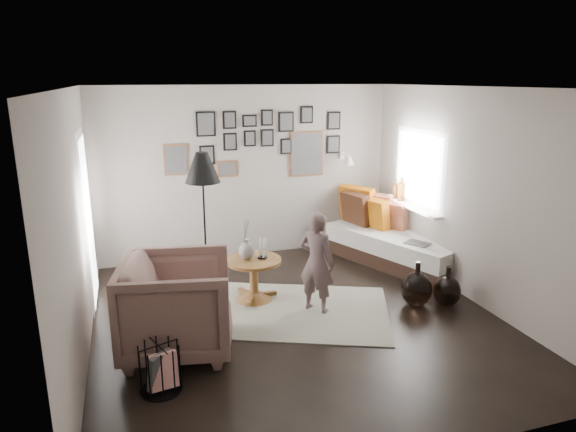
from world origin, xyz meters
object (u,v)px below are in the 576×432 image
object	(u,v)px
pedestal_table	(254,281)
vase	(247,247)
magazine_basket	(160,368)
demijohn_small	(447,291)
armchair	(177,305)
child	(317,262)
demijohn_large	(416,289)
floor_lamp	(202,173)
daybed	(394,241)

from	to	relation	value
pedestal_table	vase	world-z (taller)	vase
pedestal_table	magazine_basket	bearing A→B (deg)	-127.75
demijohn_small	vase	bearing A→B (deg)	158.24
vase	magazine_basket	size ratio (longest dim) A/B	1.08
armchair	child	bearing A→B (deg)	-64.78
magazine_basket	demijohn_large	xyz separation A→B (m)	(3.10, 0.86, 0.00)
pedestal_table	demijohn_large	bearing A→B (deg)	-22.61
floor_lamp	magazine_basket	bearing A→B (deg)	-110.30
daybed	armchair	distance (m)	3.77
pedestal_table	child	size ratio (longest dim) A/B	0.56
pedestal_table	vase	xyz separation A→B (m)	(-0.08, 0.02, 0.44)
magazine_basket	floor_lamp	bearing A→B (deg)	69.70
daybed	floor_lamp	size ratio (longest dim) A/B	1.26
pedestal_table	child	bearing A→B (deg)	-39.79
child	vase	bearing A→B (deg)	10.43
floor_lamp	magazine_basket	size ratio (longest dim) A/B	4.03
armchair	magazine_basket	size ratio (longest dim) A/B	2.38
demijohn_large	demijohn_small	xyz separation A→B (m)	(0.35, -0.12, -0.02)
vase	demijohn_large	bearing A→B (deg)	-22.27
armchair	demijohn_large	xyz separation A→B (m)	(2.87, 0.19, -0.27)
pedestal_table	daybed	xyz separation A→B (m)	(2.34, 0.72, 0.08)
demijohn_small	child	world-z (taller)	child
pedestal_table	armchair	bearing A→B (deg)	-136.98
demijohn_small	child	distance (m)	1.65
pedestal_table	child	distance (m)	0.89
demijohn_large	vase	bearing A→B (deg)	157.73
vase	demijohn_small	size ratio (longest dim) A/B	0.96
pedestal_table	demijohn_large	distance (m)	1.99
demijohn_large	child	xyz separation A→B (m)	(-1.21, 0.24, 0.39)
pedestal_table	vase	bearing A→B (deg)	165.96
daybed	demijohn_small	size ratio (longest dim) A/B	4.49
vase	magazine_basket	bearing A→B (deg)	-125.62
child	floor_lamp	bearing A→B (deg)	11.51
daybed	child	distance (m)	2.14
daybed	child	xyz separation A→B (m)	(-1.71, -1.24, 0.28)
daybed	magazine_basket	size ratio (longest dim) A/B	5.06
demijohn_small	floor_lamp	bearing A→B (deg)	155.87
armchair	demijohn_large	size ratio (longest dim) A/B	1.92
pedestal_table	child	xyz separation A→B (m)	(0.63, -0.52, 0.36)
daybed	demijohn_large	size ratio (longest dim) A/B	4.08
floor_lamp	demijohn_large	world-z (taller)	floor_lamp
demijohn_large	floor_lamp	bearing A→B (deg)	155.13
demijohn_small	demijohn_large	bearing A→B (deg)	161.08
vase	daybed	bearing A→B (deg)	16.11
demijohn_large	child	size ratio (longest dim) A/B	0.46
floor_lamp	child	world-z (taller)	floor_lamp
child	armchair	bearing A→B (deg)	62.64
floor_lamp	demijohn_small	xyz separation A→B (m)	(2.72, -1.22, -1.39)
demijohn_large	demijohn_small	bearing A→B (deg)	-18.92
vase	floor_lamp	world-z (taller)	floor_lamp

